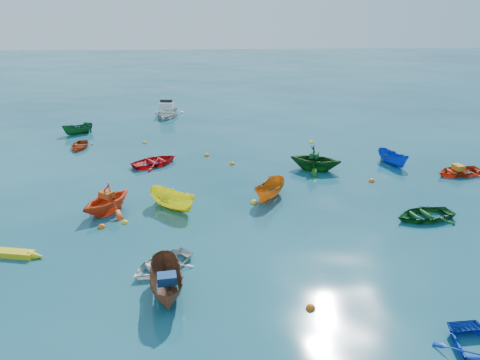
{
  "coord_description": "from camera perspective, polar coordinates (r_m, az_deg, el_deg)",
  "views": [
    {
      "loc": [
        -1.3,
        -20.49,
        10.52
      ],
      "look_at": [
        0.0,
        5.0,
        0.4
      ],
      "focal_mm": 35.0,
      "sensor_mm": 36.0,
      "label": 1
    }
  ],
  "objects": [
    {
      "name": "kayak_yellow",
      "position": [
        22.97,
        -26.81,
        -8.19
      ],
      "size": [
        3.5,
        1.17,
        0.34
      ],
      "primitive_type": null,
      "rotation": [
        0.0,
        0.0,
        1.37
      ],
      "color": "yellow",
      "rests_on": "ground"
    },
    {
      "name": "buoy_or_d",
      "position": [
        29.41,
        15.74,
        -0.18
      ],
      "size": [
        0.36,
        0.36,
        0.36
      ],
      "primitive_type": "sphere",
      "color": "#FA530D",
      "rests_on": "ground"
    },
    {
      "name": "dinghy_red_far",
      "position": [
        36.63,
        -18.96,
        3.74
      ],
      "size": [
        1.86,
        2.54,
        0.51
      ],
      "primitive_type": "imported",
      "rotation": [
        0.0,
        0.0,
        0.04
      ],
      "color": "#AA300E",
      "rests_on": "ground"
    },
    {
      "name": "tarp_orange_b",
      "position": [
        32.32,
        25.06,
        1.41
      ],
      "size": [
        0.63,
        0.75,
        0.32
      ],
      "primitive_type": "cube",
      "rotation": [
        0.0,
        0.0,
        -1.35
      ],
      "color": "orange",
      "rests_on": "dinghy_red_ne"
    },
    {
      "name": "buoy_ye_a",
      "position": [
        25.43,
        1.69,
        -2.82
      ],
      "size": [
        0.38,
        0.38,
        0.38
      ],
      "primitive_type": "sphere",
      "color": "yellow",
      "rests_on": "ground"
    },
    {
      "name": "tarp_green_b",
      "position": [
        30.25,
        9.03,
        3.03
      ],
      "size": [
        0.71,
        0.8,
        0.32
      ],
      "primitive_type": "cube",
      "rotation": [
        0.0,
        0.0,
        1.2
      ],
      "color": "#124B25",
      "rests_on": "dinghy_green_n"
    },
    {
      "name": "sampan_yellow_mid",
      "position": [
        24.99,
        -8.14,
        -3.5
      ],
      "size": [
        3.1,
        2.84,
        1.19
      ],
      "primitive_type": "imported",
      "rotation": [
        0.0,
        0.0,
        0.88
      ],
      "color": "yellow",
      "rests_on": "ground"
    },
    {
      "name": "sampan_blue_far",
      "position": [
        32.82,
        18.05,
        1.83
      ],
      "size": [
        1.89,
        2.81,
        1.02
      ],
      "primitive_type": "imported",
      "rotation": [
        0.0,
        0.0,
        0.37
      ],
      "color": "#0D34AB",
      "rests_on": "ground"
    },
    {
      "name": "dinghy_green_n",
      "position": [
        30.57,
        9.11,
        1.21
      ],
      "size": [
        4.03,
        3.77,
        1.7
      ],
      "primitive_type": "imported",
      "rotation": [
        0.0,
        0.0,
        1.2
      ],
      "color": "#104612",
      "rests_on": "ground"
    },
    {
      "name": "buoy_or_c",
      "position": [
        32.94,
        -4.06,
        2.95
      ],
      "size": [
        0.37,
        0.37,
        0.37
      ],
      "primitive_type": "sphere",
      "color": "orange",
      "rests_on": "ground"
    },
    {
      "name": "sampan_green_far",
      "position": [
        40.38,
        -19.07,
        5.33
      ],
      "size": [
        2.58,
        2.05,
        0.95
      ],
      "primitive_type": "imported",
      "rotation": [
        0.0,
        0.0,
        -1.03
      ],
      "color": "#11481F",
      "rests_on": "ground"
    },
    {
      "name": "dinghy_red_nw",
      "position": [
        31.68,
        -10.28,
        1.87
      ],
      "size": [
        3.87,
        3.64,
        0.65
      ],
      "primitive_type": "imported",
      "rotation": [
        0.0,
        0.0,
        2.18
      ],
      "color": "red",
      "rests_on": "ground"
    },
    {
      "name": "buoy_or_b",
      "position": [
        17.65,
        8.59,
        -15.25
      ],
      "size": [
        0.35,
        0.35,
        0.35
      ],
      "primitive_type": "sphere",
      "color": "#D2500B",
      "rests_on": "ground"
    },
    {
      "name": "dinghy_red_ne",
      "position": [
        32.54,
        25.06,
        0.65
      ],
      "size": [
        3.4,
        2.75,
        0.62
      ],
      "primitive_type": "imported",
      "rotation": [
        0.0,
        0.0,
        -1.35
      ],
      "color": "red",
      "rests_on": "ground"
    },
    {
      "name": "dinghy_white_near",
      "position": [
        19.96,
        -9.53,
        -10.53
      ],
      "size": [
        3.36,
        3.34,
        0.57
      ],
      "primitive_type": "imported",
      "rotation": [
        0.0,
        0.0,
        -0.8
      ],
      "color": "silver",
      "rests_on": "ground"
    },
    {
      "name": "buoy_ye_c",
      "position": [
        32.38,
        8.95,
        2.39
      ],
      "size": [
        0.31,
        0.31,
        0.31
      ],
      "primitive_type": "sphere",
      "color": "yellow",
      "rests_on": "ground"
    },
    {
      "name": "buoy_ye_b",
      "position": [
        23.95,
        -13.82,
        -5.11
      ],
      "size": [
        0.32,
        0.32,
        0.32
      ],
      "primitive_type": "sphere",
      "color": "yellow",
      "rests_on": "ground"
    },
    {
      "name": "motorboat_white",
      "position": [
        44.56,
        -8.87,
        7.72
      ],
      "size": [
        3.31,
        4.34,
        1.44
      ],
      "primitive_type": "imported",
      "rotation": [
        0.0,
        0.0,
        -0.1
      ],
      "color": "silver",
      "rests_on": "ground"
    },
    {
      "name": "tarp_orange_a",
      "position": [
        24.99,
        -15.96,
        -1.71
      ],
      "size": [
        0.84,
        0.8,
        0.32
      ],
      "primitive_type": "cube",
      "rotation": [
        0.0,
        0.0,
        -0.61
      ],
      "color": "#C84814",
      "rests_on": "dinghy_orange_w"
    },
    {
      "name": "tarp_blue_a",
      "position": [
        17.78,
        -8.9,
        -11.8
      ],
      "size": [
        0.77,
        0.63,
        0.34
      ],
      "primitive_type": "cube",
      "rotation": [
        0.0,
        0.0,
        0.14
      ],
      "color": "navy",
      "rests_on": "sampan_brown_mid"
    },
    {
      "name": "dinghy_green_e",
      "position": [
        25.46,
        21.46,
        -4.39
      ],
      "size": [
        3.46,
        2.8,
        0.64
      ],
      "primitive_type": "imported",
      "rotation": [
        0.0,
        0.0,
        -1.35
      ],
      "color": "#104819",
      "rests_on": "ground"
    },
    {
      "name": "tarp_green_a",
      "position": [
        19.78,
        -9.38,
        -9.34
      ],
      "size": [
        0.79,
        0.8,
        0.31
      ],
      "primitive_type": "cube",
      "rotation": [
        0.0,
        0.0,
        -0.8
      ],
      "color": "#134D23",
      "rests_on": "dinghy_white_near"
    },
    {
      "name": "buoy_ye_d",
      "position": [
        36.53,
        -11.55,
        4.45
      ],
      "size": [
        0.31,
        0.31,
        0.31
      ],
      "primitive_type": "sphere",
      "color": "gold",
      "rests_on": "ground"
    },
    {
      "name": "buoy_or_e",
      "position": [
        31.19,
        -0.96,
        1.91
      ],
      "size": [
        0.35,
        0.35,
        0.35
      ],
      "primitive_type": "sphere",
      "color": "orange",
      "rests_on": "ground"
    },
    {
      "name": "buoy_or_a",
      "position": [
        23.81,
        -16.5,
        -5.56
      ],
      "size": [
        0.36,
        0.36,
        0.36
      ],
      "primitive_type": "sphere",
      "color": "#E7500C",
      "rests_on": "ground"
    },
    {
      "name": "dinghy_orange_w",
      "position": [
        25.35,
        -15.82,
        -3.78
      ],
      "size": [
        3.96,
        4.07,
        1.63
      ],
      "primitive_type": "imported",
      "rotation": [
        0.0,
        0.0,
        -0.61
      ],
      "color": "#EA4316",
      "rests_on": "ground"
    },
    {
      "name": "sampan_brown_mid",
      "position": [
        18.35,
        -8.78,
        -13.65
      ],
      "size": [
        1.68,
        3.42,
        1.27
      ],
      "primitive_type": "imported",
      "rotation": [
        0.0,
        0.0,
        0.14
      ],
      "color": "brown",
      "rests_on": "ground"
    },
    {
      "name": "buoy_ye_e",
      "position": [
        36.21,
        8.66,
        4.49
      ],
      "size": [
        0.33,
        0.33,
        0.33
      ],
      "primitive_type": "sphere",
      "color": "yellow",
      "rests_on": "ground"
    },
    {
      "name": "ground",
      "position": [
        23.07,
        0.63,
        -5.5
      ],
      "size": [
        160.0,
        160.0,
        0.0
      ],
      "primitive_type": "plane",
      "color": "#093747",
      "rests_on": "ground"
    },
    {
      "name": "sampan_orange_n",
      "position": [
        26.04,
        3.65,
        -2.25
      ],
      "size": [
        2.45,
        3.04,
        1.12
      ],
      "primitive_type": "imported",
      "rotation": [
        0.0,
        0.0,
        -0.55
      ],
      "color": "#C86712",
      "rests_on": "ground"
    }
  ]
}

